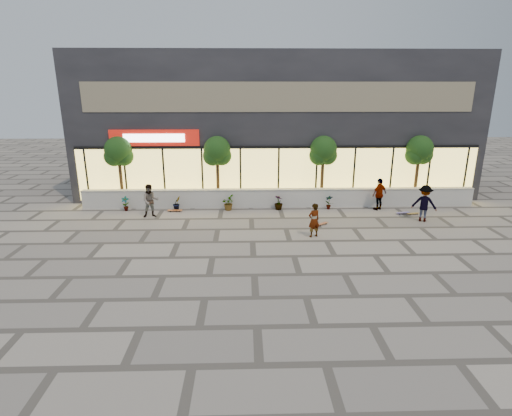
{
  "coord_description": "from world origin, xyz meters",
  "views": [
    {
      "loc": [
        -1.94,
        -14.69,
        6.45
      ],
      "look_at": [
        -1.46,
        2.45,
        1.3
      ],
      "focal_mm": 28.0,
      "sensor_mm": 36.0,
      "label": 1
    }
  ],
  "objects_px": {
    "tree_mideast": "(323,152)",
    "skater_right_near": "(379,194)",
    "skateboard_center": "(322,224)",
    "skateboard_right_near": "(413,213)",
    "tree_midwest": "(217,153)",
    "skater_right_far": "(424,203)",
    "skater_center": "(314,220)",
    "skateboard_right_far": "(403,213)",
    "tree_west": "(118,153)",
    "skater_left": "(150,201)",
    "tree_east": "(419,152)",
    "skateboard_left": "(175,210)"
  },
  "relations": [
    {
      "from": "tree_east",
      "to": "skater_right_near",
      "type": "bearing_deg",
      "value": -150.95
    },
    {
      "from": "tree_west",
      "to": "skater_right_near",
      "type": "xyz_separation_m",
      "value": [
        14.42,
        -1.43,
        -2.1
      ]
    },
    {
      "from": "tree_mideast",
      "to": "skateboard_center",
      "type": "height_order",
      "value": "tree_mideast"
    },
    {
      "from": "skateboard_center",
      "to": "skateboard_right_near",
      "type": "xyz_separation_m",
      "value": [
        5.16,
        1.54,
        -0.0
      ]
    },
    {
      "from": "tree_mideast",
      "to": "skateboard_right_far",
      "type": "xyz_separation_m",
      "value": [
        4.0,
        -2.25,
        -2.91
      ]
    },
    {
      "from": "tree_midwest",
      "to": "skater_right_far",
      "type": "distance_m",
      "value": 11.27
    },
    {
      "from": "skater_left",
      "to": "skateboard_right_near",
      "type": "height_order",
      "value": "skater_left"
    },
    {
      "from": "tree_mideast",
      "to": "skater_right_near",
      "type": "height_order",
      "value": "tree_mideast"
    },
    {
      "from": "tree_east",
      "to": "skateboard_right_far",
      "type": "xyz_separation_m",
      "value": [
        -1.5,
        -2.25,
        -2.91
      ]
    },
    {
      "from": "tree_east",
      "to": "skater_right_near",
      "type": "distance_m",
      "value": 3.62
    },
    {
      "from": "skater_left",
      "to": "skateboard_center",
      "type": "height_order",
      "value": "skater_left"
    },
    {
      "from": "skateboard_center",
      "to": "skateboard_right_far",
      "type": "height_order",
      "value": "skateboard_right_far"
    },
    {
      "from": "tree_midwest",
      "to": "skater_right_far",
      "type": "xyz_separation_m",
      "value": [
        10.53,
        -3.45,
        -2.06
      ]
    },
    {
      "from": "skater_center",
      "to": "skateboard_right_far",
      "type": "bearing_deg",
      "value": -172.59
    },
    {
      "from": "skater_center",
      "to": "skateboard_left",
      "type": "xyz_separation_m",
      "value": [
        -6.91,
        4.01,
        -0.7
      ]
    },
    {
      "from": "tree_mideast",
      "to": "skateboard_right_near",
      "type": "distance_m",
      "value": 5.87
    },
    {
      "from": "tree_mideast",
      "to": "skateboard_center",
      "type": "relative_size",
      "value": 5.77
    },
    {
      "from": "tree_mideast",
      "to": "skater_center",
      "type": "xyz_separation_m",
      "value": [
        -1.37,
        -5.51,
        -2.2
      ]
    },
    {
      "from": "skater_right_far",
      "to": "skateboard_center",
      "type": "height_order",
      "value": "skater_right_far"
    },
    {
      "from": "tree_midwest",
      "to": "skater_left",
      "type": "bearing_deg",
      "value": -144.58
    },
    {
      "from": "skateboard_left",
      "to": "tree_east",
      "type": "bearing_deg",
      "value": 7.49
    },
    {
      "from": "tree_mideast",
      "to": "skater_left",
      "type": "xyz_separation_m",
      "value": [
        -9.35,
        -2.38,
        -2.11
      ]
    },
    {
      "from": "tree_midwest",
      "to": "skater_left",
      "type": "distance_m",
      "value": 4.62
    },
    {
      "from": "skater_right_near",
      "to": "skateboard_left",
      "type": "height_order",
      "value": "skater_right_near"
    },
    {
      "from": "skateboard_center",
      "to": "skater_right_near",
      "type": "bearing_deg",
      "value": -3.2
    },
    {
      "from": "tree_midwest",
      "to": "skateboard_left",
      "type": "distance_m",
      "value": 3.99
    },
    {
      "from": "tree_midwest",
      "to": "skater_right_near",
      "type": "relative_size",
      "value": 2.2
    },
    {
      "from": "tree_mideast",
      "to": "tree_east",
      "type": "relative_size",
      "value": 1.0
    },
    {
      "from": "skater_right_near",
      "to": "tree_east",
      "type": "bearing_deg",
      "value": 177.16
    },
    {
      "from": "tree_east",
      "to": "skateboard_left",
      "type": "distance_m",
      "value": 14.16
    },
    {
      "from": "skateboard_right_far",
      "to": "skateboard_right_near",
      "type": "bearing_deg",
      "value": -28.06
    },
    {
      "from": "skateboard_center",
      "to": "skateboard_right_near",
      "type": "height_order",
      "value": "skateboard_center"
    },
    {
      "from": "skateboard_right_far",
      "to": "skater_right_far",
      "type": "bearing_deg",
      "value": -78.45
    },
    {
      "from": "skater_right_far",
      "to": "skater_center",
      "type": "bearing_deg",
      "value": 47.48
    },
    {
      "from": "tree_east",
      "to": "skater_right_near",
      "type": "relative_size",
      "value": 2.2
    },
    {
      "from": "tree_mideast",
      "to": "skater_center",
      "type": "height_order",
      "value": "tree_mideast"
    },
    {
      "from": "skateboard_right_far",
      "to": "skater_left",
      "type": "bearing_deg",
      "value": 167.97
    },
    {
      "from": "tree_mideast",
      "to": "skater_right_near",
      "type": "bearing_deg",
      "value": -26.14
    },
    {
      "from": "tree_west",
      "to": "skater_center",
      "type": "xyz_separation_m",
      "value": [
        10.13,
        -5.51,
        -2.2
      ]
    },
    {
      "from": "tree_west",
      "to": "tree_east",
      "type": "relative_size",
      "value": 1.0
    },
    {
      "from": "skater_right_near",
      "to": "skateboard_left",
      "type": "relative_size",
      "value": 2.25
    },
    {
      "from": "tree_midwest",
      "to": "tree_mideast",
      "type": "bearing_deg",
      "value": 0.0
    },
    {
      "from": "skateboard_center",
      "to": "skateboard_right_far",
      "type": "distance_m",
      "value": 4.95
    },
    {
      "from": "skater_left",
      "to": "skateboard_right_near",
      "type": "distance_m",
      "value": 13.87
    },
    {
      "from": "tree_mideast",
      "to": "skateboard_right_far",
      "type": "relative_size",
      "value": 5.04
    },
    {
      "from": "skater_center",
      "to": "tree_east",
      "type": "bearing_deg",
      "value": -165.1
    },
    {
      "from": "tree_midwest",
      "to": "skateboard_center",
      "type": "distance_m",
      "value": 7.24
    },
    {
      "from": "skater_left",
      "to": "skater_right_near",
      "type": "bearing_deg",
      "value": -7.87
    },
    {
      "from": "tree_west",
      "to": "tree_midwest",
      "type": "height_order",
      "value": "same"
    },
    {
      "from": "skater_center",
      "to": "skateboard_right_far",
      "type": "distance_m",
      "value": 6.32
    }
  ]
}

